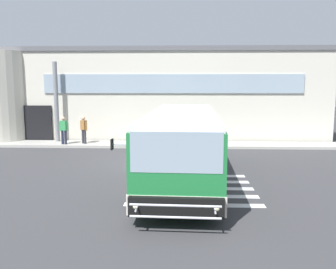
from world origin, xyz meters
TOP-DOWN VIEW (x-y plane):
  - ground_plane at (0.00, 0.00)m, footprint 80.00×90.00m
  - bay_paint_stripes at (2.00, -4.20)m, footprint 4.40×3.96m
  - terminal_building at (-0.69, 11.64)m, footprint 24.31×13.80m
  - boarding_curb at (0.00, 4.80)m, footprint 26.51×2.00m
  - entry_support_column at (-6.32, 5.40)m, footprint 0.28×0.28m
  - bus_main_foreground at (1.64, -2.90)m, footprint 3.37×10.63m
  - passenger_near_column at (-5.52, 4.28)m, footprint 0.58×0.42m
  - passenger_by_doorway at (-4.39, 4.58)m, footprint 0.49×0.40m
  - safety_bollard_yellow at (0.33, 3.60)m, footprint 0.18×0.18m

SIDE VIEW (x-z plane):
  - ground_plane at x=0.00m, z-range -0.02..0.00m
  - bay_paint_stripes at x=2.00m, z-range 0.00..0.01m
  - boarding_curb at x=0.00m, z-range 0.00..0.15m
  - safety_bollard_yellow at x=0.33m, z-range 0.00..0.90m
  - passenger_by_doorway at x=-4.39m, z-range 0.24..1.92m
  - passenger_near_column at x=-5.52m, z-range 0.28..1.95m
  - bus_main_foreground at x=1.64m, z-range -0.02..2.68m
  - entry_support_column at x=-6.32m, z-range 0.15..5.16m
  - terminal_building at x=-0.69m, z-range -0.01..6.16m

